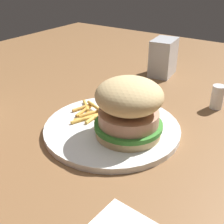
# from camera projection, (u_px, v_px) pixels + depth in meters

# --- Properties ---
(ground_plane) EXTENTS (1.60, 1.60, 0.00)m
(ground_plane) POSITION_uv_depth(u_px,v_px,m) (123.00, 127.00, 0.58)
(ground_plane) COLOR brown
(plate) EXTENTS (0.27, 0.27, 0.01)m
(plate) POSITION_uv_depth(u_px,v_px,m) (112.00, 128.00, 0.57)
(plate) COLOR white
(plate) RESTS_ON ground_plane
(sandwich) EXTENTS (0.13, 0.13, 0.11)m
(sandwich) POSITION_uv_depth(u_px,v_px,m) (129.00, 107.00, 0.51)
(sandwich) COLOR tan
(sandwich) RESTS_ON plate
(fries_pile) EXTENTS (0.09, 0.11, 0.01)m
(fries_pile) POSITION_uv_depth(u_px,v_px,m) (91.00, 112.00, 0.61)
(fries_pile) COLOR #E5B251
(fries_pile) RESTS_ON plate
(napkin_dispenser) EXTENTS (0.07, 0.10, 0.10)m
(napkin_dispenser) POSITION_uv_depth(u_px,v_px,m) (163.00, 57.00, 0.83)
(napkin_dispenser) COLOR #B7BABF
(napkin_dispenser) RESTS_ON ground_plane
(salt_shaker) EXTENTS (0.03, 0.03, 0.06)m
(salt_shaker) POSITION_uv_depth(u_px,v_px,m) (217.00, 97.00, 0.65)
(salt_shaker) COLOR white
(salt_shaker) RESTS_ON ground_plane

